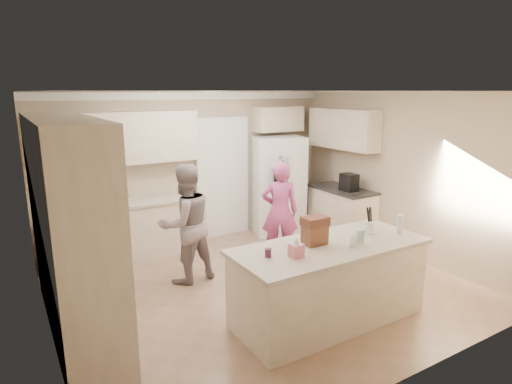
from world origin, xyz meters
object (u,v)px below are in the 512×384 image
utensil_crock (369,228)px  teen_boy (186,224)px  coffee_maker (349,182)px  dollhouse_body (315,235)px  tissue_box (296,250)px  refrigerator (278,185)px  island_base (329,284)px  teen_girl (280,211)px

utensil_crock → teen_boy: bearing=132.4°
coffee_maker → teen_boy: 3.05m
coffee_maker → teen_boy: teen_boy is taller
dollhouse_body → coffee_maker: bearing=39.3°
tissue_box → dollhouse_body: (0.40, 0.20, 0.04)m
refrigerator → teen_boy: (-2.30, -1.15, -0.07)m
refrigerator → utensil_crock: 3.02m
island_base → tissue_box: bearing=-169.7°
refrigerator → dollhouse_body: refrigerator is taller
utensil_crock → island_base: bearing=-175.6°
refrigerator → tissue_box: size_ratio=12.86×
refrigerator → island_base: (-1.32, -3.00, -0.46)m
island_base → tissue_box: tissue_box is taller
island_base → coffee_maker: bearing=42.8°
refrigerator → teen_girl: (-0.76, -1.18, -0.11)m
utensil_crock → teen_girl: teen_girl is taller
coffee_maker → dollhouse_body: bearing=-140.7°
coffee_maker → teen_girl: teen_girl is taller
dollhouse_body → teen_boy: bearing=115.6°
dollhouse_body → teen_boy: size_ratio=0.16×
island_base → teen_boy: teen_boy is taller
refrigerator → teen_boy: refrigerator is taller
utensil_crock → tissue_box: bearing=-172.9°
tissue_box → coffee_maker: bearing=37.6°
island_base → utensil_crock: bearing=4.4°
coffee_maker → teen_girl: 1.52m
refrigerator → coffee_maker: refrigerator is taller
coffee_maker → island_base: coffee_maker is taller
coffee_maker → utensil_crock: (-1.40, -1.85, -0.07)m
refrigerator → tissue_box: (-1.87, -3.10, 0.10)m
teen_boy → teen_girl: size_ratio=1.06×
refrigerator → coffee_maker: (0.73, -1.10, 0.17)m
coffee_maker → utensil_crock: 2.32m
island_base → tissue_box: 0.79m
coffee_maker → utensil_crock: size_ratio=2.00×
utensil_crock → dollhouse_body: 0.80m
coffee_maker → utensil_crock: bearing=-127.1°
refrigerator → coffee_maker: bearing=-39.0°
tissue_box → teen_girl: teen_girl is taller
island_base → dollhouse_body: bearing=146.3°
utensil_crock → teen_boy: (-1.64, 1.80, -0.17)m
coffee_maker → teen_boy: size_ratio=0.18×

